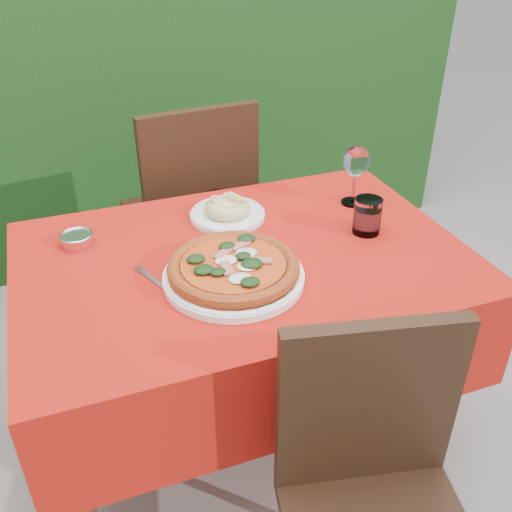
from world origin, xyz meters
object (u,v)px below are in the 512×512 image
object	(u,v)px
chair_near	(375,490)
wine_glass	(356,164)
pasta_plate	(227,211)
chair_far	(194,206)
fork	(155,281)
water_glass	(367,218)
pizza_plate	(234,270)
steel_ramekin	(77,240)

from	to	relation	value
chair_near	wine_glass	bearing A→B (deg)	78.01
chair_near	wine_glass	distance (m)	1.00
wine_glass	pasta_plate	bearing A→B (deg)	173.46
chair_far	fork	world-z (taller)	chair_far
pasta_plate	wine_glass	size ratio (longest dim) A/B	1.18
chair_near	chair_far	distance (m)	1.35
water_glass	chair_near	bearing A→B (deg)	-116.22
pizza_plate	fork	world-z (taller)	pizza_plate
chair_far	pasta_plate	world-z (taller)	chair_far
water_glass	wine_glass	size ratio (longest dim) A/B	0.54
chair_near	chair_far	xyz separation A→B (m)	(-0.04, 1.35, 0.06)
chair_near	fork	size ratio (longest dim) A/B	5.29
chair_far	water_glass	bearing A→B (deg)	112.26
steel_ramekin	water_glass	bearing A→B (deg)	-15.21
pizza_plate	steel_ramekin	distance (m)	0.50
water_glass	wine_glass	xyz separation A→B (m)	(0.06, 0.19, 0.09)
wine_glass	steel_ramekin	bearing A→B (deg)	177.49
wine_glass	steel_ramekin	distance (m)	0.89
chair_near	pasta_plate	distance (m)	0.93
pizza_plate	chair_near	bearing A→B (deg)	-76.07
water_glass	fork	xyz separation A→B (m)	(-0.66, -0.04, -0.05)
chair_near	pizza_plate	xyz separation A→B (m)	(-0.14, 0.55, 0.27)
pasta_plate	fork	xyz separation A→B (m)	(-0.29, -0.27, -0.02)
water_glass	steel_ramekin	distance (m)	0.86
chair_near	pasta_plate	size ratio (longest dim) A/B	3.77
chair_near	water_glass	size ratio (longest dim) A/B	8.15
wine_glass	steel_ramekin	size ratio (longest dim) A/B	2.29
chair_far	wine_glass	size ratio (longest dim) A/B	4.93
chair_near	pizza_plate	size ratio (longest dim) A/B	2.17
chair_far	wine_glass	distance (m)	0.73
pasta_plate	steel_ramekin	distance (m)	0.46
fork	pasta_plate	bearing A→B (deg)	21.75
chair_near	steel_ramekin	xyz separation A→B (m)	(-0.50, 0.88, 0.25)
steel_ramekin	pizza_plate	bearing A→B (deg)	-41.97
chair_near	fork	world-z (taller)	chair_near
wine_glass	fork	bearing A→B (deg)	-162.39
chair_near	chair_far	bearing A→B (deg)	103.91
chair_near	steel_ramekin	bearing A→B (deg)	132.07
pizza_plate	water_glass	bearing A→B (deg)	13.16
pizza_plate	wine_glass	bearing A→B (deg)	29.73
steel_ramekin	chair_far	bearing A→B (deg)	45.29
pizza_plate	steel_ramekin	size ratio (longest dim) A/B	4.68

